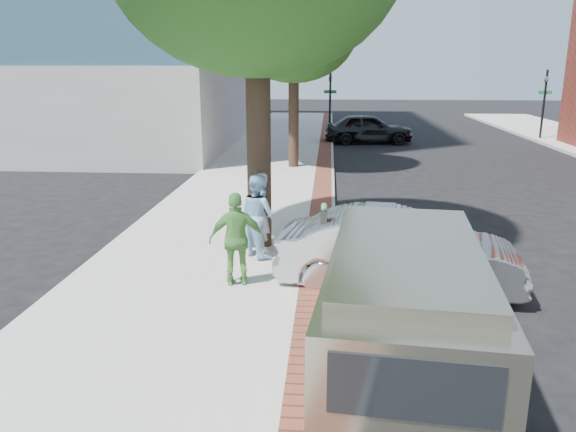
# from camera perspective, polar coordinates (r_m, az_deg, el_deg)

# --- Properties ---
(ground) EXTENTS (120.00, 120.00, 0.00)m
(ground) POSITION_cam_1_polar(r_m,az_deg,el_deg) (10.76, -0.88, -6.86)
(ground) COLOR black
(ground) RESTS_ON ground
(sidewalk) EXTENTS (5.00, 60.00, 0.15)m
(sidewalk) POSITION_cam_1_polar(r_m,az_deg,el_deg) (18.53, -3.32, 2.75)
(sidewalk) COLOR #9E9991
(sidewalk) RESTS_ON ground
(brick_strip) EXTENTS (0.60, 60.00, 0.01)m
(brick_strip) POSITION_cam_1_polar(r_m,az_deg,el_deg) (18.35, 3.51, 2.88)
(brick_strip) COLOR brown
(brick_strip) RESTS_ON sidewalk
(curb) EXTENTS (0.10, 60.00, 0.15)m
(curb) POSITION_cam_1_polar(r_m,az_deg,el_deg) (18.37, 4.59, 2.62)
(curb) COLOR gray
(curb) RESTS_ON ground
(office_base) EXTENTS (18.20, 22.20, 4.00)m
(office_base) POSITION_cam_1_polar(r_m,az_deg,el_deg) (34.89, -19.64, 10.89)
(office_base) COLOR gray
(office_base) RESTS_ON ground
(signal_near) EXTENTS (0.70, 0.15, 3.80)m
(signal_near) POSITION_cam_1_polar(r_m,az_deg,el_deg) (31.99, 4.30, 11.85)
(signal_near) COLOR black
(signal_near) RESTS_ON ground
(signal_far) EXTENTS (0.70, 0.15, 3.80)m
(signal_far) POSITION_cam_1_polar(r_m,az_deg,el_deg) (34.03, 24.60, 10.75)
(signal_far) COLOR black
(signal_far) RESTS_ON ground
(tree_far) EXTENTS (4.80, 4.80, 7.14)m
(tree_far) POSITION_cam_1_polar(r_m,az_deg,el_deg) (22.03, 0.60, 18.39)
(tree_far) COLOR black
(tree_far) RESTS_ON sidewalk
(parking_meter) EXTENTS (0.12, 0.32, 1.47)m
(parking_meter) POSITION_cam_1_polar(r_m,az_deg,el_deg) (10.13, 3.65, -1.09)
(parking_meter) COLOR gray
(parking_meter) RESTS_ON sidewalk
(person_gray) EXTENTS (0.61, 0.73, 1.72)m
(person_gray) POSITION_cam_1_polar(r_m,az_deg,el_deg) (11.74, -2.92, 0.20)
(person_gray) COLOR #A1A1A6
(person_gray) RESTS_ON sidewalk
(person_officer) EXTENTS (1.05, 1.07, 1.74)m
(person_officer) POSITION_cam_1_polar(r_m,az_deg,el_deg) (11.60, -3.07, 0.06)
(person_officer) COLOR #91C0E0
(person_officer) RESTS_ON sidewalk
(person_green) EXTENTS (1.06, 0.59, 1.71)m
(person_green) POSITION_cam_1_polar(r_m,az_deg,el_deg) (10.10, -5.20, -2.36)
(person_green) COLOR #549945
(person_green) RESTS_ON sidewalk
(sedan_silver) EXTENTS (4.56, 2.07, 1.45)m
(sedan_silver) POSITION_cam_1_polar(r_m,az_deg,el_deg) (10.50, 11.14, -3.51)
(sedan_silver) COLOR #A8AAAF
(sedan_silver) RESTS_ON ground
(bg_car) EXTENTS (4.71, 2.11, 1.57)m
(bg_car) POSITION_cam_1_polar(r_m,az_deg,el_deg) (30.36, 8.17, 8.80)
(bg_car) COLOR black
(bg_car) RESTS_ON ground
(van) EXTENTS (2.42, 5.19, 1.85)m
(van) POSITION_cam_1_polar(r_m,az_deg,el_deg) (7.69, 11.80, -8.23)
(van) COLOR gray
(van) RESTS_ON ground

